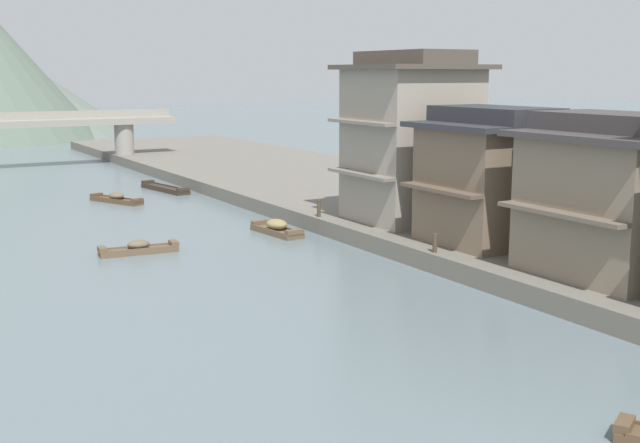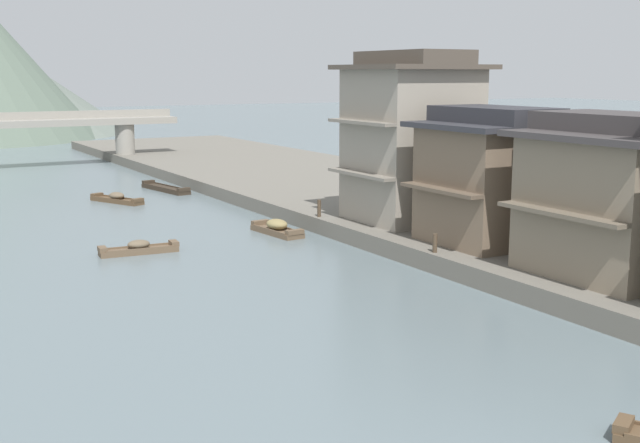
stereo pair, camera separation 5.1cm
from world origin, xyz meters
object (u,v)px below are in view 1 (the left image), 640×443
boat_moored_nearest (116,199)px  mooring_post_dock_far (319,208)px  house_waterfront_tall (492,176)px  house_waterfront_second (620,196)px  boat_moored_third (165,189)px  boat_moored_second (277,228)px  house_waterfront_narrow (411,138)px  boat_moored_far (139,249)px  stone_bridge (44,132)px  mooring_post_dock_mid (435,243)px

boat_moored_nearest → mooring_post_dock_far: bearing=-66.6°
house_waterfront_tall → mooring_post_dock_far: bearing=110.7°
house_waterfront_second → house_waterfront_tall: bearing=91.5°
boat_moored_third → house_waterfront_second: bearing=-80.6°
boat_moored_nearest → house_waterfront_second: size_ratio=0.64×
boat_moored_second → house_waterfront_narrow: 8.55m
house_waterfront_second → boat_moored_second: bearing=109.3°
boat_moored_third → mooring_post_dock_far: 19.19m
mooring_post_dock_far → boat_moored_second: bearing=163.6°
boat_moored_nearest → boat_moored_far: boat_moored_nearest is taller
boat_moored_nearest → stone_bridge: stone_bridge is taller
boat_moored_second → mooring_post_dock_mid: bearing=-78.3°
boat_moored_far → mooring_post_dock_mid: mooring_post_dock_mid is taller
house_waterfront_second → house_waterfront_tall: 6.95m
boat_moored_third → boat_moored_far: 20.94m
boat_moored_second → boat_moored_third: boat_moored_second is taller
house_waterfront_tall → mooring_post_dock_far: house_waterfront_tall is taller
boat_moored_far → house_waterfront_tall: (13.66, -9.21, 3.62)m
house_waterfront_tall → house_waterfront_narrow: size_ratio=0.73×
boat_moored_second → boat_moored_third: size_ratio=0.67×
boat_moored_third → house_waterfront_second: (5.87, -35.52, 3.69)m
boat_moored_nearest → mooring_post_dock_far: (6.69, -15.47, 1.07)m
boat_moored_third → boat_moored_second: bearing=-90.4°
boat_moored_nearest → house_waterfront_narrow: house_waterfront_narrow is taller
house_waterfront_narrow → stone_bridge: size_ratio=0.36×
boat_moored_nearest → boat_moored_third: (4.59, 3.57, -0.08)m
house_waterfront_tall → house_waterfront_narrow: bearing=88.6°
house_waterfront_second → house_waterfront_tall: size_ratio=1.06×
boat_moored_second → house_waterfront_narrow: (5.98, -3.73, 4.85)m
boat_moored_nearest → house_waterfront_tall: (10.28, -25.00, 3.62)m
boat_moored_far → mooring_post_dock_mid: 14.07m
boat_moored_far → mooring_post_dock_far: mooring_post_dock_far is taller
boat_moored_nearest → mooring_post_dock_mid: size_ratio=5.32×
mooring_post_dock_far → house_waterfront_narrow: bearing=-39.3°
house_waterfront_second → boat_moored_third: bearing=99.4°
boat_moored_nearest → boat_moored_third: size_ratio=0.76×
house_waterfront_narrow → stone_bridge: bearing=103.8°
mooring_post_dock_mid → mooring_post_dock_far: bearing=90.0°
stone_bridge → house_waterfront_second: bearing=-79.4°
boat_moored_second → stone_bridge: size_ratio=0.16×
boat_moored_second → mooring_post_dock_far: (2.22, -0.65, 1.00)m
mooring_post_dock_far → stone_bridge: size_ratio=0.04×
boat_moored_second → mooring_post_dock_mid: size_ratio=4.69×
boat_moored_far → mooring_post_dock_mid: (10.06, -9.78, 1.02)m
house_waterfront_tall → house_waterfront_narrow: house_waterfront_narrow is taller
boat_moored_nearest → house_waterfront_narrow: (10.44, -18.55, 4.91)m
boat_moored_far → house_waterfront_second: (13.84, -16.16, 3.61)m
boat_moored_far → house_waterfront_narrow: house_waterfront_narrow is taller
boat_moored_nearest → house_waterfront_tall: size_ratio=0.68×
boat_moored_nearest → house_waterfront_tall: house_waterfront_tall is taller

